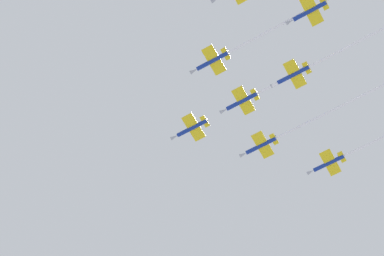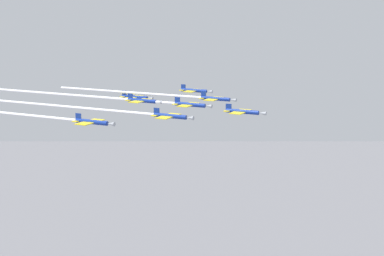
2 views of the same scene
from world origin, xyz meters
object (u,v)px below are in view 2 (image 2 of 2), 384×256
(jet_starboard_trail, at_px, (135,97))
(jet_lead, at_px, (243,112))
(jet_port_inner, at_px, (160,95))
(jet_starboard_inner, at_px, (82,108))
(jet_port_outer, at_px, (120,99))
(jet_port_trail, at_px, (66,95))
(jet_starboard_outer, at_px, (195,91))
(jet_center_rear, at_px, (2,113))

(jet_starboard_trail, bearing_deg, jet_lead, 71.57)
(jet_port_inner, relative_size, jet_starboard_inner, 0.78)
(jet_port_inner, height_order, jet_port_outer, jet_port_outer)
(jet_starboard_inner, bearing_deg, jet_port_inner, 163.38)
(jet_lead, bearing_deg, jet_starboard_trail, -108.43)
(jet_port_trail, height_order, jet_starboard_trail, jet_port_trail)
(jet_starboard_inner, bearing_deg, jet_lead, 108.63)
(jet_port_inner, distance_m, jet_starboard_outer, 16.37)
(jet_lead, bearing_deg, jet_starboard_outer, -135.00)
(jet_center_rear, relative_size, jet_starboard_trail, 7.56)
(jet_starboard_inner, height_order, jet_starboard_trail, jet_starboard_inner)
(jet_lead, xyz_separation_m, jet_center_rear, (-62.48, -31.31, -0.43))
(jet_lead, distance_m, jet_port_inner, 39.49)
(jet_lead, xyz_separation_m, jet_port_inner, (-36.52, 15.00, 0.72))
(jet_port_inner, height_order, jet_port_trail, jet_port_trail)
(jet_port_outer, bearing_deg, jet_starboard_trail, -166.73)
(jet_center_rear, relative_size, jet_port_trail, 1.04)
(jet_starboard_inner, distance_m, jet_center_rear, 23.09)
(jet_port_outer, relative_size, jet_starboard_trail, 6.42)
(jet_lead, xyz_separation_m, jet_starboard_inner, (-45.39, -15.79, -0.08))
(jet_lead, bearing_deg, jet_starboard_inner, -71.37)
(jet_port_trail, bearing_deg, jet_lead, 90.00)
(jet_starboard_inner, height_order, jet_center_rear, jet_starboard_inner)
(jet_starboard_outer, distance_m, jet_center_rear, 69.29)
(jet_starboard_outer, relative_size, jet_starboard_trail, 1.00)
(jet_port_outer, relative_size, jet_center_rear, 0.85)
(jet_port_inner, xyz_separation_m, jet_center_rear, (-25.96, -46.31, -1.14))
(jet_lead, relative_size, jet_starboard_outer, 1.00)
(jet_starboard_outer, bearing_deg, jet_center_rear, -27.58)
(jet_port_inner, relative_size, jet_center_rear, 0.74)
(jet_lead, relative_size, jet_port_outer, 0.16)
(jet_lead, bearing_deg, jet_port_outer, -90.00)
(jet_center_rear, height_order, jet_starboard_trail, jet_center_rear)
(jet_center_rear, bearing_deg, jet_port_trail, -177.69)
(jet_starboard_inner, relative_size, jet_port_trail, 1.00)
(jet_starboard_outer, distance_m, jet_port_trail, 45.31)
(jet_port_outer, distance_m, jet_starboard_trail, 15.85)
(jet_starboard_outer, xyz_separation_m, jet_port_trail, (-33.02, -31.02, 0.28))
(jet_port_inner, distance_m, jet_center_rear, 53.10)
(jet_center_rear, height_order, jet_port_trail, jet_port_trail)
(jet_starboard_inner, xyz_separation_m, jet_starboard_outer, (14.40, 46.20, 0.73))
(jet_port_inner, distance_m, jet_starboard_trail, 9.79)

